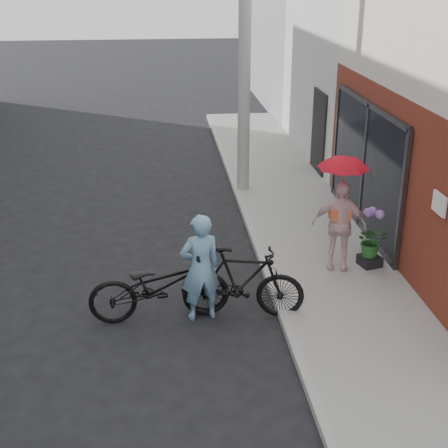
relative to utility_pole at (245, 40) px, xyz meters
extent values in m
plane|color=black|center=(-1.10, -6.00, -3.50)|extent=(80.00, 80.00, 0.00)
cube|color=gray|center=(1.00, -4.00, -3.44)|extent=(2.20, 24.00, 0.12)
cube|color=#9E9E99|center=(-0.16, -4.00, -3.44)|extent=(0.12, 24.00, 0.12)
cube|color=black|center=(2.06, -2.50, -2.14)|extent=(0.06, 3.80, 2.40)
cube|color=white|center=(2.06, -5.80, -1.68)|extent=(0.04, 0.40, 0.30)
cube|color=gray|center=(6.10, 10.00, 0.00)|extent=(8.00, 8.00, 7.00)
cylinder|color=#9E9E99|center=(0.00, 0.00, 0.00)|extent=(0.28, 0.28, 7.00)
imported|color=#6B9CBF|center=(-1.39, -5.55, -2.65)|extent=(0.69, 0.52, 1.69)
imported|color=black|center=(-2.01, -5.51, -2.94)|extent=(2.16, 0.88, 1.11)
imported|color=black|center=(-0.76, -5.53, -2.94)|extent=(1.95, 0.91, 1.13)
imported|color=silver|center=(1.06, -4.30, -2.59)|extent=(0.99, 0.64, 1.57)
imported|color=red|center=(1.06, -4.30, -1.45)|extent=(0.81, 0.81, 0.72)
cube|color=black|center=(1.66, -4.31, -3.29)|extent=(0.42, 0.42, 0.18)
imported|color=#266027|center=(1.66, -4.31, -2.91)|extent=(0.52, 0.45, 0.57)
camera|label=1|loc=(-1.92, -13.83, 1.49)|focal=50.00mm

